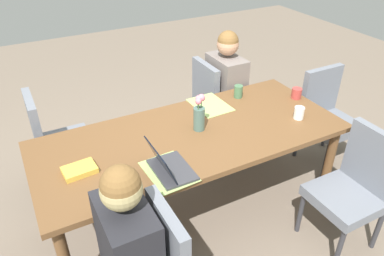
% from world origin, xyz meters
% --- Properties ---
extents(ground_plane, '(10.00, 10.00, 0.00)m').
position_xyz_m(ground_plane, '(0.00, 0.00, 0.00)').
color(ground_plane, '#756656').
extents(dining_table, '(2.24, 0.95, 0.75)m').
position_xyz_m(dining_table, '(0.00, 0.00, 0.67)').
color(dining_table, brown).
rests_on(dining_table, ground_plane).
extents(chair_far_left_near, '(0.44, 0.44, 0.90)m').
position_xyz_m(chair_far_left_near, '(0.67, 0.77, 0.50)').
color(chair_far_left_near, slate).
rests_on(chair_far_left_near, ground_plane).
extents(person_far_left_near, '(0.36, 0.40, 1.19)m').
position_xyz_m(person_far_left_near, '(0.74, 0.71, 0.53)').
color(person_far_left_near, '#2D2D33').
rests_on(person_far_left_near, ground_plane).
extents(chair_far_left_far, '(0.44, 0.44, 0.90)m').
position_xyz_m(chair_far_left_far, '(-0.86, 0.81, 0.50)').
color(chair_far_left_far, slate).
rests_on(chair_far_left_far, ground_plane).
extents(chair_head_right_right_near, '(0.44, 0.44, 0.90)m').
position_xyz_m(chair_head_right_right_near, '(1.45, 0.07, 0.50)').
color(chair_head_right_right_near, slate).
rests_on(chair_head_right_right_near, ground_plane).
extents(chair_near_right_mid, '(0.44, 0.44, 0.90)m').
position_xyz_m(chair_near_right_mid, '(0.88, -0.77, 0.50)').
color(chair_near_right_mid, slate).
rests_on(chair_near_right_mid, ground_plane).
extents(flower_vase, '(0.09, 0.08, 0.28)m').
position_xyz_m(flower_vase, '(0.08, 0.03, 0.87)').
color(flower_vase, '#4C6B60').
rests_on(flower_vase, dining_table).
extents(placemat_far_left_near, '(0.27, 0.37, 0.00)m').
position_xyz_m(placemat_far_left_near, '(0.33, 0.31, 0.75)').
color(placemat_far_left_near, '#9EBC66').
rests_on(placemat_far_left_near, dining_table).
extents(placemat_near_left_mid, '(0.28, 0.37, 0.00)m').
position_xyz_m(placemat_near_left_mid, '(-0.33, -0.31, 0.75)').
color(placemat_near_left_mid, '#9EBC66').
rests_on(placemat_near_left_mid, dining_table).
extents(laptop_near_left_mid, '(0.22, 0.32, 0.20)m').
position_xyz_m(laptop_near_left_mid, '(-0.33, -0.32, 0.79)').
color(laptop_near_left_mid, '#38383D').
rests_on(laptop_near_left_mid, dining_table).
extents(coffee_mug_near_left, '(0.08, 0.08, 0.10)m').
position_xyz_m(coffee_mug_near_left, '(0.83, -0.19, 0.79)').
color(coffee_mug_near_left, white).
rests_on(coffee_mug_near_left, dining_table).
extents(coffee_mug_near_right, '(0.07, 0.07, 0.11)m').
position_xyz_m(coffee_mug_near_right, '(0.62, 0.32, 0.80)').
color(coffee_mug_near_right, '#47704C').
rests_on(coffee_mug_near_right, dining_table).
extents(coffee_mug_centre_left, '(0.08, 0.08, 0.09)m').
position_xyz_m(coffee_mug_centre_left, '(1.04, 0.08, 0.79)').
color(coffee_mug_centre_left, '#AD3D38').
rests_on(coffee_mug_centre_left, dining_table).
extents(book_red_cover, '(0.21, 0.15, 0.04)m').
position_xyz_m(book_red_cover, '(-0.82, -0.06, 0.76)').
color(book_red_cover, gold).
rests_on(book_red_cover, dining_table).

